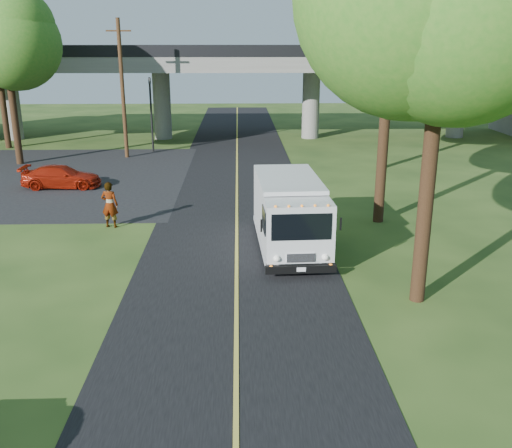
{
  "coord_description": "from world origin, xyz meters",
  "views": [
    {
      "loc": [
        0.1,
        -14.69,
        7.49
      ],
      "look_at": [
        0.68,
        3.74,
        1.6
      ],
      "focal_mm": 40.0,
      "sensor_mm": 36.0,
      "label": 1
    }
  ],
  "objects_px": {
    "tree_right_far": "(395,28)",
    "red_sedan": "(62,177)",
    "tree_left_lot": "(6,35)",
    "utility_pole": "(122,89)",
    "traffic_signal": "(151,107)",
    "pedestrian": "(110,205)",
    "step_van": "(289,212)"
  },
  "relations": [
    {
      "from": "tree_left_lot",
      "to": "pedestrian",
      "type": "xyz_separation_m",
      "value": [
        8.46,
        -13.31,
        -6.92
      ]
    },
    {
      "from": "red_sedan",
      "to": "tree_right_far",
      "type": "bearing_deg",
      "value": -77.15
    },
    {
      "from": "tree_right_far",
      "to": "red_sedan",
      "type": "relative_size",
      "value": 2.65
    },
    {
      "from": "red_sedan",
      "to": "pedestrian",
      "type": "bearing_deg",
      "value": -149.84
    },
    {
      "from": "traffic_signal",
      "to": "pedestrian",
      "type": "relative_size",
      "value": 2.64
    },
    {
      "from": "step_van",
      "to": "pedestrian",
      "type": "height_order",
      "value": "step_van"
    },
    {
      "from": "utility_pole",
      "to": "tree_right_far",
      "type": "bearing_deg",
      "value": -14.0
    },
    {
      "from": "tree_right_far",
      "to": "red_sedan",
      "type": "height_order",
      "value": "tree_right_far"
    },
    {
      "from": "step_van",
      "to": "utility_pole",
      "type": "bearing_deg",
      "value": 115.01
    },
    {
      "from": "tree_right_far",
      "to": "pedestrian",
      "type": "bearing_deg",
      "value": -142.12
    },
    {
      "from": "tree_left_lot",
      "to": "red_sedan",
      "type": "xyz_separation_m",
      "value": [
        4.37,
        -6.27,
        -7.3
      ]
    },
    {
      "from": "tree_left_lot",
      "to": "red_sedan",
      "type": "bearing_deg",
      "value": -55.16
    },
    {
      "from": "step_van",
      "to": "tree_right_far",
      "type": "bearing_deg",
      "value": 60.41
    },
    {
      "from": "tree_right_far",
      "to": "step_van",
      "type": "bearing_deg",
      "value": -117.11
    },
    {
      "from": "utility_pole",
      "to": "pedestrian",
      "type": "distance_m",
      "value": 16.03
    },
    {
      "from": "step_van",
      "to": "pedestrian",
      "type": "bearing_deg",
      "value": 156.77
    },
    {
      "from": "utility_pole",
      "to": "red_sedan",
      "type": "relative_size",
      "value": 2.17
    },
    {
      "from": "tree_right_far",
      "to": "red_sedan",
      "type": "bearing_deg",
      "value": -167.09
    },
    {
      "from": "traffic_signal",
      "to": "step_van",
      "type": "bearing_deg",
      "value": -68.45
    },
    {
      "from": "tree_left_lot",
      "to": "red_sedan",
      "type": "height_order",
      "value": "tree_left_lot"
    },
    {
      "from": "traffic_signal",
      "to": "pedestrian",
      "type": "distance_m",
      "value": 17.62
    },
    {
      "from": "step_van",
      "to": "red_sedan",
      "type": "xyz_separation_m",
      "value": [
        -11.42,
        9.81,
        -0.84
      ]
    },
    {
      "from": "red_sedan",
      "to": "pedestrian",
      "type": "relative_size",
      "value": 2.11
    },
    {
      "from": "tree_left_lot",
      "to": "pedestrian",
      "type": "relative_size",
      "value": 5.34
    },
    {
      "from": "utility_pole",
      "to": "red_sedan",
      "type": "distance_m",
      "value": 9.53
    },
    {
      "from": "red_sedan",
      "to": "utility_pole",
      "type": "bearing_deg",
      "value": -12.94
    },
    {
      "from": "tree_right_far",
      "to": "step_van",
      "type": "xyz_separation_m",
      "value": [
        -7.21,
        -14.08,
        -6.87
      ]
    },
    {
      "from": "tree_right_far",
      "to": "tree_left_lot",
      "type": "distance_m",
      "value": 23.09
    },
    {
      "from": "step_van",
      "to": "tree_left_lot",
      "type": "bearing_deg",
      "value": 132.0
    },
    {
      "from": "step_van",
      "to": "red_sedan",
      "type": "bearing_deg",
      "value": 136.87
    },
    {
      "from": "pedestrian",
      "to": "traffic_signal",
      "type": "bearing_deg",
      "value": -77.68
    },
    {
      "from": "red_sedan",
      "to": "pedestrian",
      "type": "xyz_separation_m",
      "value": [
        4.1,
        -7.03,
        0.38
      ]
    }
  ]
}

